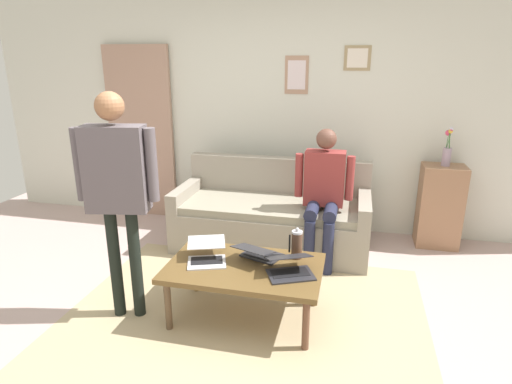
{
  "coord_description": "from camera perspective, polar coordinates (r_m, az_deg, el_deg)",
  "views": [
    {
      "loc": [
        -0.84,
        2.54,
        1.89
      ],
      "look_at": [
        -0.04,
        -0.83,
        0.8
      ],
      "focal_mm": 29.76,
      "sensor_mm": 36.0,
      "label": 1
    }
  ],
  "objects": [
    {
      "name": "flower_vase",
      "position": [
        4.65,
        24.34,
        5.19
      ],
      "size": [
        0.08,
        0.1,
        0.39
      ],
      "color": "#A48EA2",
      "rests_on": "side_shelf"
    },
    {
      "name": "area_rug",
      "position": [
        3.32,
        -1.99,
        -17.24
      ],
      "size": [
        2.72,
        2.32,
        0.01
      ],
      "primitive_type": "cube",
      "color": "tan",
      "rests_on": "ground_plane"
    },
    {
      "name": "couch",
      "position": [
        4.44,
        2.2,
        -3.47
      ],
      "size": [
        1.96,
        0.86,
        0.88
      ],
      "color": "gray",
      "rests_on": "ground_plane"
    },
    {
      "name": "person_standing",
      "position": [
        3.13,
        -18.19,
        1.58
      ],
      "size": [
        0.59,
        0.27,
        1.69
      ],
      "color": "black",
      "rests_on": "ground_plane"
    },
    {
      "name": "laptop_left",
      "position": [
        3.25,
        -6.66,
        -8.41
      ],
      "size": [
        0.38,
        0.41,
        0.13
      ],
      "color": "silver",
      "rests_on": "coffee_table"
    },
    {
      "name": "laptop_right",
      "position": [
        3.27,
        0.4,
        -8.22
      ],
      "size": [
        0.39,
        0.4,
        0.13
      ],
      "color": "#28282D",
      "rests_on": "coffee_table"
    },
    {
      "name": "interior_door",
      "position": [
        5.37,
        -15.2,
        7.58
      ],
      "size": [
        0.82,
        0.09,
        2.05
      ],
      "color": "tan",
      "rests_on": "ground_plane"
    },
    {
      "name": "ground_plane",
      "position": [
        3.28,
        -4.28,
        -17.83
      ],
      "size": [
        7.68,
        7.68,
        0.0
      ],
      "primitive_type": "plane",
      "color": "#B99F9A"
    },
    {
      "name": "person_seated",
      "position": [
        4.02,
        9.04,
        0.44
      ],
      "size": [
        0.55,
        0.51,
        1.28
      ],
      "color": "#232740",
      "rests_on": "ground_plane"
    },
    {
      "name": "back_wall",
      "position": [
        4.84,
        3.3,
        11.05
      ],
      "size": [
        7.04,
        0.11,
        2.7
      ],
      "color": "silver",
      "rests_on": "ground_plane"
    },
    {
      "name": "laptop_center",
      "position": [
        3.06,
        4.55,
        -10.19
      ],
      "size": [
        0.41,
        0.39,
        0.15
      ],
      "color": "#28282D",
      "rests_on": "coffee_table"
    },
    {
      "name": "side_shelf",
      "position": [
        4.79,
        23.46,
        -1.76
      ],
      "size": [
        0.42,
        0.32,
        0.86
      ],
      "color": "#956B4C",
      "rests_on": "ground_plane"
    },
    {
      "name": "coffee_table",
      "position": [
        3.2,
        -1.59,
        -10.56
      ],
      "size": [
        1.14,
        0.7,
        0.43
      ],
      "color": "brown",
      "rests_on": "ground_plane"
    },
    {
      "name": "french_press",
      "position": [
        3.26,
        5.5,
        -7.01
      ],
      "size": [
        0.1,
        0.08,
        0.25
      ],
      "color": "#4C3323",
      "rests_on": "coffee_table"
    }
  ]
}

